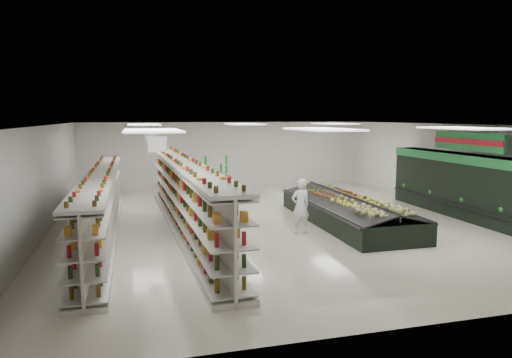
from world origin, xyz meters
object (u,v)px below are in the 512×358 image
object	(u,v)px
gondola_left	(102,208)
soda_endcap	(214,179)
gondola_center	(185,200)
shopper_main	(300,206)
produce_island	(346,210)
shopper_background	(167,180)

from	to	relation	value
gondola_left	soda_endcap	distance (m)	7.15
gondola_center	soda_endcap	size ratio (longest dim) A/B	7.33
gondola_center	shopper_main	size ratio (longest dim) A/B	7.33
gondola_left	soda_endcap	world-z (taller)	gondola_left
gondola_center	produce_island	distance (m)	5.23
gondola_center	shopper_main	bearing A→B (deg)	-22.83
soda_endcap	shopper_main	size ratio (longest dim) A/B	1.00
produce_island	shopper_main	size ratio (longest dim) A/B	3.88
produce_island	soda_endcap	distance (m)	6.80
soda_endcap	gondola_left	bearing A→B (deg)	-126.25
gondola_center	shopper_background	world-z (taller)	gondola_center
gondola_center	produce_island	size ratio (longest dim) A/B	1.89
produce_island	shopper_background	xyz separation A→B (m)	(-5.36, 5.85, 0.39)
produce_island	gondola_center	bearing A→B (deg)	176.43
gondola_left	shopper_background	distance (m)	6.15
soda_endcap	shopper_background	size ratio (longest dim) A/B	1.00
gondola_left	produce_island	xyz separation A→B (m)	(7.60, -0.12, -0.42)
gondola_center	produce_island	xyz separation A→B (m)	(5.19, -0.32, -0.53)
gondola_center	soda_endcap	distance (m)	5.86
produce_island	shopper_main	bearing A→B (deg)	-155.04
shopper_main	shopper_background	world-z (taller)	shopper_background
gondola_left	produce_island	world-z (taller)	gondola_left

